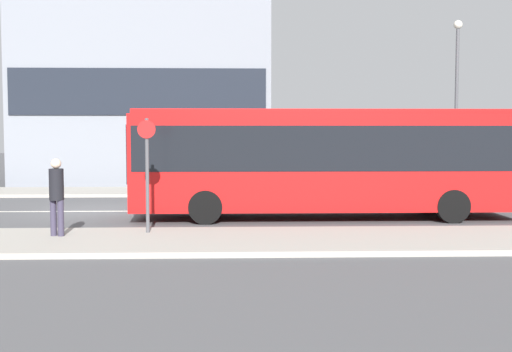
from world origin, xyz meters
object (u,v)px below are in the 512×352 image
pedestrian_near_stop (57,192)px  bus_stop_sign (147,166)px  parked_car_0 (463,182)px  street_lamp (457,88)px  city_bus (324,156)px

pedestrian_near_stop → bus_stop_sign: bearing=32.0°
pedestrian_near_stop → bus_stop_sign: bus_stop_sign is taller
parked_car_0 → bus_stop_sign: (-10.95, -8.61, 1.10)m
parked_car_0 → street_lamp: 4.40m
pedestrian_near_stop → city_bus: bearing=49.0°
city_bus → street_lamp: street_lamp is taller
street_lamp → bus_stop_sign: bearing=-136.5°
bus_stop_sign → city_bus: bearing=35.3°
parked_car_0 → pedestrian_near_stop: size_ratio=2.39×
city_bus → parked_car_0: size_ratio=2.59×
pedestrian_near_stop → street_lamp: bearing=59.6°
city_bus → street_lamp: bearing=52.2°
parked_car_0 → pedestrian_near_stop: pedestrian_near_stop is taller
pedestrian_near_stop → bus_stop_sign: 2.20m
city_bus → street_lamp: size_ratio=1.61×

